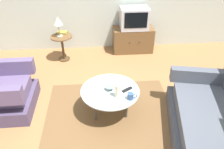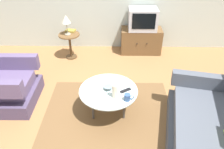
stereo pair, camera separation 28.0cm
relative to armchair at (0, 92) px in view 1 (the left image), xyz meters
The scene contains 15 objects.
ground_plane 1.64m from the armchair, 14.36° to the right, with size 16.00×16.00×0.00m, color olive.
area_rug 1.74m from the armchair, ahead, with size 2.02×1.58×0.00m, color brown.
armchair is the anchor object (origin of this frame).
couch 3.15m from the armchair, 16.99° to the right, with size 1.28×1.92×0.87m.
coffee_table 1.71m from the armchair, ahead, with size 0.88×0.88×0.44m.
side_table 1.72m from the armchair, 62.23° to the left, with size 0.45×0.45×0.56m.
tv_stand 3.00m from the armchair, 37.35° to the left, with size 0.90×0.45×0.56m.
television 3.03m from the armchair, 37.24° to the left, with size 0.61×0.44×0.46m.
table_lamp 1.78m from the armchair, 62.61° to the left, with size 0.18×0.18×0.42m.
vase 1.85m from the armchair, 12.35° to the right, with size 0.08×0.08×0.26m.
mug 2.03m from the armchair, 13.19° to the right, with size 0.14×0.09×0.10m.
bowl 1.71m from the armchair, ahead, with size 0.14×0.14×0.06m.
tv_remote_dark 1.97m from the armchair, ahead, with size 0.17×0.13×0.02m.
tv_remote_silver 1.93m from the armchair, ahead, with size 0.16×0.05×0.02m.
book 1.88m from the armchair, 64.30° to the left, with size 0.24×0.19×0.03m.
Camera 1 is at (-0.05, -2.41, 2.46)m, focal length 35.30 mm.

